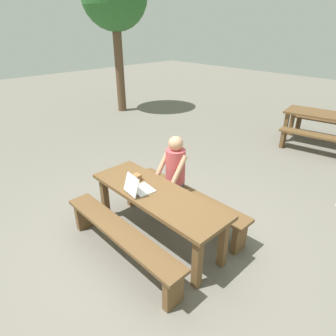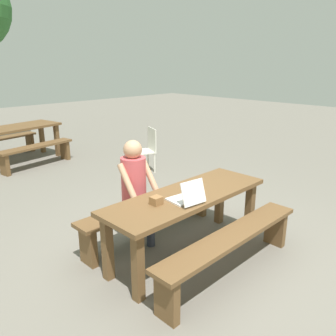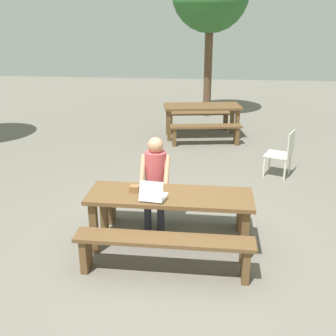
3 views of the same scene
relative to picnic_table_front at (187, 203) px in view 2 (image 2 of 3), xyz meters
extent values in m
plane|color=slate|center=(0.00, 0.00, -0.62)|extent=(30.00, 30.00, 0.00)
cube|color=brown|center=(0.00, 0.00, 0.09)|extent=(2.03, 0.67, 0.05)
cube|color=brown|center=(-0.91, -0.23, -0.28)|extent=(0.09, 0.09, 0.69)
cube|color=brown|center=(0.91, -0.23, -0.28)|extent=(0.09, 0.09, 0.69)
cube|color=brown|center=(-0.91, 0.23, -0.28)|extent=(0.09, 0.09, 0.69)
cube|color=brown|center=(0.91, 0.23, -0.28)|extent=(0.09, 0.09, 0.69)
cube|color=brown|center=(0.00, -0.60, -0.17)|extent=(2.02, 0.30, 0.05)
cube|color=brown|center=(-0.91, -0.60, -0.41)|extent=(0.08, 0.24, 0.43)
cube|color=brown|center=(0.91, -0.60, -0.41)|extent=(0.08, 0.24, 0.43)
cube|color=brown|center=(0.00, 0.60, -0.17)|extent=(2.02, 0.30, 0.05)
cube|color=brown|center=(-0.91, 0.60, -0.41)|extent=(0.08, 0.24, 0.43)
cube|color=brown|center=(0.91, 0.60, -0.41)|extent=(0.08, 0.24, 0.43)
cube|color=white|center=(-0.17, -0.09, 0.13)|extent=(0.31, 0.28, 0.02)
cube|color=white|center=(-0.19, -0.25, 0.25)|extent=(0.29, 0.12, 0.23)
cube|color=black|center=(-0.19, -0.24, 0.25)|extent=(0.27, 0.10, 0.21)
cube|color=olive|center=(-0.44, 0.02, 0.16)|extent=(0.11, 0.10, 0.08)
cylinder|color=#333847|center=(-0.35, 0.42, -0.38)|extent=(0.10, 0.10, 0.47)
cylinder|color=#333847|center=(-0.17, 0.42, -0.38)|extent=(0.10, 0.10, 0.47)
cube|color=#333847|center=(-0.26, 0.51, -0.11)|extent=(0.28, 0.28, 0.12)
cylinder|color=#C64C51|center=(-0.26, 0.60, 0.19)|extent=(0.29, 0.29, 0.52)
cylinder|color=tan|center=(-0.42, 0.50, 0.22)|extent=(0.07, 0.32, 0.41)
cylinder|color=tan|center=(-0.10, 0.50, 0.22)|extent=(0.07, 0.32, 0.41)
sphere|color=tan|center=(-0.26, 0.60, 0.55)|extent=(0.21, 0.21, 0.21)
cube|color=silver|center=(1.70, 2.74, -0.22)|extent=(0.57, 0.57, 0.02)
cube|color=silver|center=(1.89, 2.66, 0.01)|extent=(0.18, 0.42, 0.45)
cylinder|color=silver|center=(1.59, 2.99, -0.43)|extent=(0.04, 0.04, 0.39)
cylinder|color=silver|center=(1.45, 2.64, -0.43)|extent=(0.04, 0.04, 0.39)
cylinder|color=silver|center=(1.95, 2.85, -0.43)|extent=(0.04, 0.04, 0.39)
cylinder|color=silver|center=(1.80, 2.50, -0.43)|extent=(0.04, 0.04, 0.39)
cube|color=brown|center=(0.21, 5.17, 0.14)|extent=(1.92, 1.07, 0.05)
cube|color=brown|center=(1.06, 5.02, -0.25)|extent=(0.10, 0.10, 0.73)
cube|color=brown|center=(0.96, 5.59, -0.25)|extent=(0.10, 0.10, 0.73)
cube|color=brown|center=(0.32, 4.51, -0.18)|extent=(1.66, 0.57, 0.05)
cube|color=brown|center=(-0.38, 4.39, -0.41)|extent=(0.12, 0.25, 0.41)
cube|color=brown|center=(1.03, 4.63, -0.41)|extent=(0.12, 0.25, 0.41)
cube|color=brown|center=(0.10, 5.83, -0.18)|extent=(1.66, 0.57, 0.05)
cube|color=brown|center=(0.81, 5.95, -0.41)|extent=(0.12, 0.25, 0.41)
camera|label=1|loc=(2.39, -2.09, 2.07)|focal=30.89mm
camera|label=2|loc=(-2.62, -2.33, 1.49)|focal=36.79mm
camera|label=3|loc=(0.49, -4.56, 2.16)|focal=43.75mm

